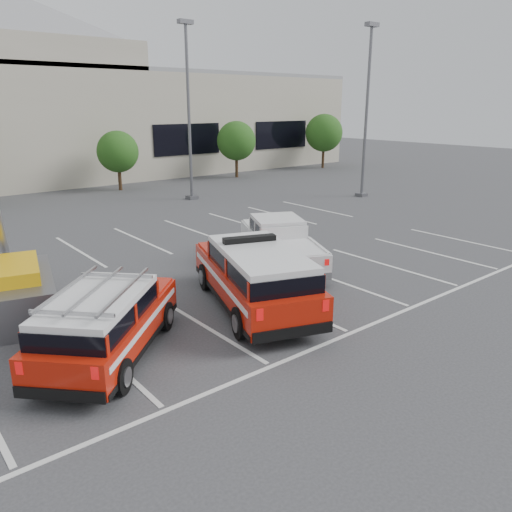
{
  "coord_description": "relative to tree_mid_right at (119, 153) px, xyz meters",
  "views": [
    {
      "loc": [
        -9.28,
        -10.4,
        5.65
      ],
      "look_at": [
        0.24,
        1.33,
        1.05
      ],
      "focal_mm": 35.0,
      "sensor_mm": 36.0,
      "label": 1
    }
  ],
  "objects": [
    {
      "name": "ladder_suv",
      "position": [
        -10.44,
        -22.17,
        -1.76
      ],
      "size": [
        4.7,
        4.63,
        1.87
      ],
      "rotation": [
        0.0,
        0.0,
        -0.8
      ],
      "color": "#B01708",
      "rests_on": "ground"
    },
    {
      "name": "light_pole_right",
      "position": [
        10.91,
        -12.05,
        2.68
      ],
      "size": [
        0.9,
        0.6,
        10.24
      ],
      "color": "#59595E",
      "rests_on": "ground"
    },
    {
      "name": "ground",
      "position": [
        -5.09,
        -22.05,
        -2.5
      ],
      "size": [
        120.0,
        120.0,
        0.0
      ],
      "primitive_type": "plane",
      "color": "#363639",
      "rests_on": "ground"
    },
    {
      "name": "stall_markings",
      "position": [
        -5.09,
        -17.55,
        -2.5
      ],
      "size": [
        23.0,
        15.0,
        0.01
      ],
      "primitive_type": "cube",
      "color": "silver",
      "rests_on": "ground"
    },
    {
      "name": "tree_far_right",
      "position": [
        20.0,
        0.0,
        0.54
      ],
      "size": [
        3.37,
        3.37,
        4.85
      ],
      "color": "#3F2B19",
      "rests_on": "ground"
    },
    {
      "name": "utility_rig",
      "position": [
        -11.74,
        -18.29,
        -1.82
      ],
      "size": [
        4.16,
        4.24,
        3.44
      ],
      "rotation": [
        0.0,
        0.0,
        -0.24
      ],
      "color": "#59595E",
      "rests_on": "ground"
    },
    {
      "name": "white_pickup",
      "position": [
        -2.68,
        -19.44,
        -1.83
      ],
      "size": [
        4.13,
        5.74,
        1.68
      ],
      "rotation": [
        0.0,
        0.0,
        -0.46
      ],
      "color": "silver",
      "rests_on": "ground"
    },
    {
      "name": "light_pole_mid",
      "position": [
        1.91,
        -6.05,
        2.68
      ],
      "size": [
        0.9,
        0.6,
        10.24
      ],
      "color": "#59595E",
      "rests_on": "ground"
    },
    {
      "name": "tree_right",
      "position": [
        10.0,
        0.0,
        0.27
      ],
      "size": [
        3.07,
        3.07,
        4.42
      ],
      "color": "#3F2B19",
      "rests_on": "ground"
    },
    {
      "name": "fire_chief_suv",
      "position": [
        -5.96,
        -22.03,
        -1.67
      ],
      "size": [
        3.93,
        6.13,
        2.03
      ],
      "rotation": [
        0.0,
        0.0,
        -0.35
      ],
      "color": "#B01708",
      "rests_on": "ground"
    },
    {
      "name": "tree_mid_right",
      "position": [
        0.0,
        0.0,
        0.0
      ],
      "size": [
        2.77,
        2.77,
        3.99
      ],
      "color": "#3F2B19",
      "rests_on": "ground"
    }
  ]
}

